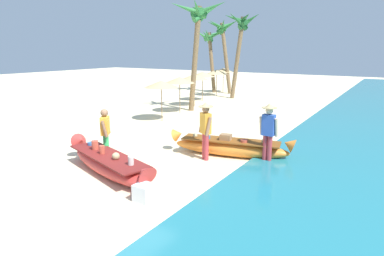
# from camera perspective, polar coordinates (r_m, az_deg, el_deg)

# --- Properties ---
(ground_plane) EXTENTS (80.00, 80.00, 0.00)m
(ground_plane) POSITION_cam_1_polar(r_m,az_deg,el_deg) (9.69, -12.56, -6.93)
(ground_plane) COLOR beige
(boat_red_foreground) EXTENTS (4.04, 1.85, 0.84)m
(boat_red_foreground) POSITION_cam_1_polar(r_m,az_deg,el_deg) (9.31, -14.30, -5.93)
(boat_red_foreground) COLOR red
(boat_red_foreground) RESTS_ON ground
(boat_orange_midground) EXTENTS (3.98, 1.50, 0.80)m
(boat_orange_midground) POSITION_cam_1_polar(r_m,az_deg,el_deg) (10.58, 6.61, -3.27)
(boat_orange_midground) COLOR orange
(boat_orange_midground) RESTS_ON ground
(person_vendor_hatted) EXTENTS (0.57, 0.48, 1.79)m
(person_vendor_hatted) POSITION_cam_1_polar(r_m,az_deg,el_deg) (9.98, 2.35, 0.18)
(person_vendor_hatted) COLOR #B2383D
(person_vendor_hatted) RESTS_ON ground
(person_tourist_customer) EXTENTS (0.48, 0.56, 1.62)m
(person_tourist_customer) POSITION_cam_1_polar(r_m,az_deg,el_deg) (10.14, -14.71, -0.74)
(person_tourist_customer) COLOR green
(person_tourist_customer) RESTS_ON ground
(person_vendor_assistant) EXTENTS (0.55, 0.44, 1.81)m
(person_vendor_assistant) POSITION_cam_1_polar(r_m,az_deg,el_deg) (9.90, 13.04, -0.18)
(person_vendor_assistant) COLOR #B2383D
(person_vendor_assistant) RESTS_ON ground
(parasol_row_0) EXTENTS (1.60, 1.60, 1.91)m
(parasol_row_0) POSITION_cam_1_polar(r_m,az_deg,el_deg) (15.57, -5.32, 7.57)
(parasol_row_0) COLOR #8E6B47
(parasol_row_0) RESTS_ON ground
(parasol_row_1) EXTENTS (1.60, 1.60, 1.91)m
(parasol_row_1) POSITION_cam_1_polar(r_m,az_deg,el_deg) (17.61, -2.15, 8.28)
(parasol_row_1) COLOR #8E6B47
(parasol_row_1) RESTS_ON ground
(parasol_row_2) EXTENTS (1.60, 1.60, 1.91)m
(parasol_row_2) POSITION_cam_1_polar(r_m,az_deg,el_deg) (19.69, 0.40, 8.83)
(parasol_row_2) COLOR #8E6B47
(parasol_row_2) RESTS_ON ground
(parasol_row_3) EXTENTS (1.60, 1.60, 1.91)m
(parasol_row_3) POSITION_cam_1_polar(r_m,az_deg,el_deg) (21.81, 1.83, 9.27)
(parasol_row_3) COLOR #8E6B47
(parasol_row_3) RESTS_ON ground
(parasol_row_4) EXTENTS (1.60, 1.60, 1.91)m
(parasol_row_4) POSITION_cam_1_polar(r_m,az_deg,el_deg) (24.18, 4.30, 9.64)
(parasol_row_4) COLOR #8E6B47
(parasol_row_4) RESTS_ON ground
(parasol_row_5) EXTENTS (1.60, 1.60, 1.91)m
(parasol_row_5) POSITION_cam_1_polar(r_m,az_deg,el_deg) (26.29, 5.45, 9.92)
(parasol_row_5) COLOR #8E6B47
(parasol_row_5) RESTS_ON ground
(palm_tree_tall_inland) EXTENTS (2.49, 2.49, 5.74)m
(palm_tree_tall_inland) POSITION_cam_1_polar(r_m,az_deg,el_deg) (22.97, 8.53, 16.58)
(palm_tree_tall_inland) COLOR brown
(palm_tree_tall_inland) RESTS_ON ground
(palm_tree_leaning_seaward) EXTENTS (2.84, 2.67, 5.83)m
(palm_tree_leaning_seaward) POSITION_cam_1_polar(r_m,az_deg,el_deg) (17.96, 1.13, 17.52)
(palm_tree_leaning_seaward) COLOR brown
(palm_tree_leaning_seaward) RESTS_ON ground
(palm_tree_mid_cluster) EXTENTS (2.63, 2.67, 4.94)m
(palm_tree_mid_cluster) POSITION_cam_1_polar(r_m,az_deg,el_deg) (26.50, 3.13, 14.59)
(palm_tree_mid_cluster) COLOR brown
(palm_tree_mid_cluster) RESTS_ON ground
(palm_tree_far_behind) EXTENTS (2.75, 2.67, 5.61)m
(palm_tree_far_behind) POSITION_cam_1_polar(r_m,az_deg,el_deg) (25.94, 5.42, 15.90)
(palm_tree_far_behind) COLOR brown
(palm_tree_far_behind) RESTS_ON ground
(cooler_box) EXTENTS (0.42, 0.40, 0.40)m
(cooler_box) POSITION_cam_1_polar(r_m,az_deg,el_deg) (7.58, -8.21, -11.01)
(cooler_box) COLOR silver
(cooler_box) RESTS_ON ground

